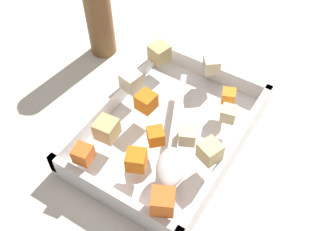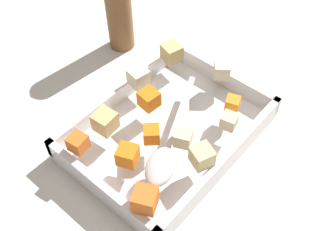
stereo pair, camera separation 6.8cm
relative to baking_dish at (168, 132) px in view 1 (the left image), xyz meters
name	(u,v)px [view 1 (the left image)]	position (x,y,z in m)	size (l,w,h in m)	color
ground_plane	(169,142)	(0.01, 0.01, -0.01)	(4.00, 4.00, 0.00)	beige
baking_dish	(168,132)	(0.00, 0.00, 0.00)	(0.33, 0.25, 0.05)	silver
carrot_chunk_mid_left	(137,160)	(0.10, 0.01, 0.05)	(0.03, 0.03, 0.03)	orange
carrot_chunk_under_handle	(163,201)	(0.14, 0.08, 0.05)	(0.03, 0.03, 0.03)	orange
carrot_chunk_far_left	(157,136)	(0.05, 0.01, 0.05)	(0.03, 0.03, 0.03)	orange
carrot_chunk_corner_se	(229,96)	(-0.09, 0.07, 0.05)	(0.02, 0.02, 0.02)	orange
carrot_chunk_near_right	(83,154)	(0.14, -0.07, 0.05)	(0.03, 0.03, 0.03)	orange
carrot_chunk_corner_sw	(146,101)	(0.00, -0.05, 0.05)	(0.03, 0.03, 0.03)	orange
potato_chunk_corner_ne	(229,114)	(-0.05, 0.09, 0.05)	(0.02, 0.02, 0.02)	beige
potato_chunk_heap_side	(131,81)	(-0.03, -0.10, 0.05)	(0.03, 0.03, 0.03)	beige
potato_chunk_corner_nw	(188,135)	(0.02, 0.05, 0.05)	(0.03, 0.03, 0.03)	beige
potato_chunk_front_center	(159,53)	(-0.12, -0.09, 0.05)	(0.03, 0.03, 0.03)	tan
potato_chunk_far_right	(107,129)	(0.08, -0.07, 0.05)	(0.03, 0.03, 0.03)	tan
potato_chunk_rim_edge	(214,66)	(-0.14, 0.01, 0.05)	(0.03, 0.03, 0.03)	beige
potato_chunk_center	(210,151)	(0.03, 0.09, 0.05)	(0.03, 0.03, 0.03)	#E0CC89
serving_spoon	(172,160)	(0.07, 0.05, 0.05)	(0.23, 0.12, 0.02)	silver
pepper_mill	(98,9)	(-0.13, -0.24, 0.09)	(0.05, 0.05, 0.23)	brown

